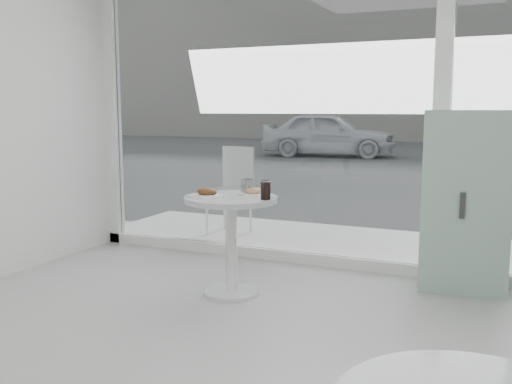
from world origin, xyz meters
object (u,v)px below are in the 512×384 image
at_px(patio_chair, 233,184).
at_px(plate_fritter, 207,193).
at_px(water_tumbler_b, 248,188).
at_px(cola_glass, 266,190).
at_px(main_table, 231,225).
at_px(car_white, 328,134).
at_px(plate_donut, 253,192).
at_px(mint_cabinet, 465,201).
at_px(water_tumbler_a, 245,187).

distance_m(patio_chair, plate_fritter, 2.08).
distance_m(water_tumbler_b, cola_glass, 0.29).
xyz_separation_m(main_table, car_white, (-3.19, 13.02, 0.13)).
relative_size(patio_chair, plate_donut, 4.27).
bearing_deg(main_table, patio_chair, 116.08).
bearing_deg(mint_cabinet, water_tumbler_b, -161.47).
height_order(patio_chair, plate_fritter, patio_chair).
xyz_separation_m(car_white, water_tumbler_b, (3.26, -12.87, 0.14)).
xyz_separation_m(plate_fritter, water_tumbler_a, (0.17, 0.32, 0.02)).
bearing_deg(plate_donut, main_table, -129.28).
distance_m(mint_cabinet, plate_donut, 1.67).
bearing_deg(patio_chair, mint_cabinet, -13.81).
bearing_deg(main_table, water_tumbler_b, 63.88).
height_order(main_table, mint_cabinet, mint_cabinet).
xyz_separation_m(patio_chair, water_tumbler_a, (0.91, -1.61, 0.22)).
height_order(water_tumbler_a, cola_glass, cola_glass).
bearing_deg(water_tumbler_b, car_white, 104.21).
bearing_deg(car_white, plate_fritter, -174.32).
relative_size(main_table, plate_donut, 3.42).
bearing_deg(water_tumbler_a, mint_cabinet, 21.77).
bearing_deg(water_tumbler_b, cola_glass, -37.84).
relative_size(mint_cabinet, cola_glass, 9.93).
height_order(main_table, patio_chair, patio_chair).
height_order(mint_cabinet, cola_glass, mint_cabinet).
height_order(main_table, plate_donut, plate_donut).
xyz_separation_m(mint_cabinet, water_tumbler_a, (-1.62, -0.65, 0.10)).
xyz_separation_m(water_tumbler_a, water_tumbler_b, (0.06, -0.09, 0.01)).
bearing_deg(patio_chair, plate_fritter, -61.85).
bearing_deg(car_white, mint_cabinet, -165.70).
bearing_deg(main_table, plate_fritter, -152.65).
bearing_deg(plate_fritter, cola_glass, 6.98).
bearing_deg(cola_glass, plate_fritter, -173.02).
bearing_deg(car_white, water_tumbler_b, -173.11).
distance_m(patio_chair, water_tumbler_a, 1.86).
distance_m(plate_fritter, water_tumbler_a, 0.36).
height_order(main_table, water_tumbler_a, water_tumbler_a).
bearing_deg(water_tumbler_a, plate_fritter, -118.21).
xyz_separation_m(patio_chair, water_tumbler_b, (0.98, -1.70, 0.23)).
distance_m(mint_cabinet, plate_fritter, 2.03).
height_order(car_white, water_tumbler_a, car_white).
relative_size(car_white, plate_donut, 17.79).
bearing_deg(water_tumbler_b, main_table, -116.12).
height_order(main_table, plate_fritter, plate_fritter).
bearing_deg(plate_donut, water_tumbler_b, -179.70).
bearing_deg(plate_donut, patio_chair, 121.16).
bearing_deg(mint_cabinet, main_table, -158.26).
relative_size(plate_fritter, cola_glass, 1.77).
bearing_deg(cola_glass, plate_donut, 135.20).
xyz_separation_m(main_table, plate_fritter, (-0.16, -0.08, 0.25)).
height_order(plate_donut, water_tumbler_a, water_tumbler_a).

